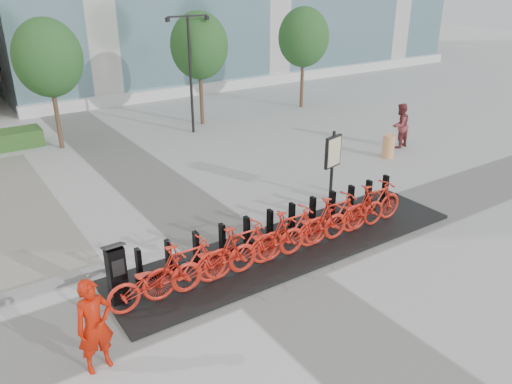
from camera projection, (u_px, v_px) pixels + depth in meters
ground at (256, 267)px, 12.05m from camera, size 120.00×120.00×0.00m
tree_1 at (48, 58)px, 18.98m from camera, size 2.60×2.60×5.10m
tree_2 at (199, 46)px, 22.31m from camera, size 2.60×2.60×5.10m
tree_3 at (304, 37)px, 25.39m from camera, size 2.60×2.60×5.10m
streetlamp at (190, 61)px, 21.22m from camera, size 2.00×0.20×5.00m
dock_pad at (291, 246)px, 12.93m from camera, size 9.60×2.40×0.08m
dock_rail_posts at (283, 222)px, 13.14m from camera, size 8.02×0.50×0.85m
bike_0 at (155, 280)px, 10.43m from camera, size 2.10×0.73×1.11m
bike_1 at (186, 267)px, 10.77m from camera, size 2.04×0.58×1.23m
bike_2 at (215, 259)px, 11.17m from camera, size 2.10×0.73×1.11m
bike_3 at (242, 248)px, 11.51m from camera, size 2.04×0.58×1.23m
bike_4 at (267, 242)px, 11.90m from camera, size 2.10×0.73×1.11m
bike_5 at (291, 232)px, 12.25m from camera, size 2.04×0.58×1.23m
bike_6 at (314, 226)px, 12.64m from camera, size 2.10×0.73×1.11m
bike_7 at (335, 217)px, 12.99m from camera, size 2.04×0.58×1.23m
bike_8 at (355, 213)px, 13.38m from camera, size 2.10×0.73×1.11m
bike_9 at (374, 204)px, 13.72m from camera, size 2.04×0.58×1.23m
kiosk at (117, 273)px, 10.41m from camera, size 0.44×0.37×1.42m
worker_red at (95, 326)px, 8.62m from camera, size 0.71×0.50×1.81m
pedestrian at (400, 126)px, 20.15m from camera, size 0.97×0.80×1.82m
construction_barrel at (388, 146)px, 19.19m from camera, size 0.50×0.50×0.89m
map_sign at (333, 155)px, 15.25m from camera, size 0.72×0.26×2.18m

